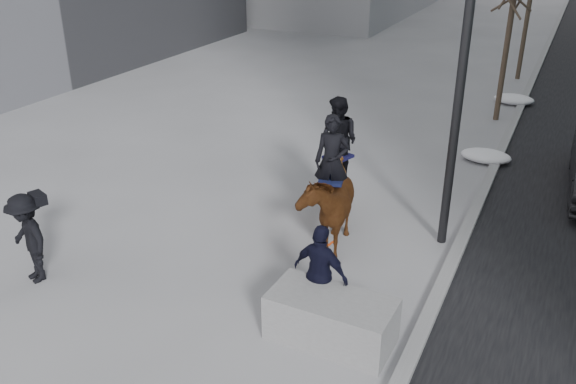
% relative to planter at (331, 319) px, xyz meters
% --- Properties ---
extents(ground, '(120.00, 120.00, 0.00)m').
position_rel_planter_xyz_m(ground, '(-1.69, 0.73, -0.40)').
color(ground, gray).
rests_on(ground, ground).
extents(curb, '(0.25, 90.00, 0.12)m').
position_rel_planter_xyz_m(curb, '(1.31, 10.73, -0.34)').
color(curb, gray).
rests_on(curb, ground).
extents(planter, '(2.03, 1.06, 0.80)m').
position_rel_planter_xyz_m(planter, '(0.00, 0.00, 0.00)').
color(planter, gray).
rests_on(planter, ground).
extents(tree_near, '(1.20, 1.20, 4.73)m').
position_rel_planter_xyz_m(tree_near, '(0.71, 13.05, 1.97)').
color(tree_near, '#3A2C22').
rests_on(tree_near, ground).
extents(tree_far, '(1.20, 1.20, 4.84)m').
position_rel_planter_xyz_m(tree_far, '(0.71, 19.05, 2.02)').
color(tree_far, '#342A1E').
rests_on(tree_far, ground).
extents(mounted_left, '(1.46, 2.32, 2.77)m').
position_rel_planter_xyz_m(mounted_left, '(-1.22, 2.85, 0.63)').
color(mounted_left, '#45200D').
rests_on(mounted_left, ground).
extents(mounted_right, '(1.88, 2.00, 2.75)m').
position_rel_planter_xyz_m(mounted_right, '(-1.57, 4.14, 0.70)').
color(mounted_right, '#532B10').
rests_on(mounted_right, ground).
extents(feeder, '(1.09, 0.95, 1.75)m').
position_rel_planter_xyz_m(feeder, '(-0.39, 0.48, 0.48)').
color(feeder, black).
rests_on(feeder, ground).
extents(camera_crew, '(1.29, 1.02, 1.75)m').
position_rel_planter_xyz_m(camera_crew, '(-5.70, -0.74, 0.49)').
color(camera_crew, black).
rests_on(camera_crew, ground).
extents(snow_piles, '(1.40, 7.02, 0.36)m').
position_rel_planter_xyz_m(snow_piles, '(1.01, 12.25, -0.22)').
color(snow_piles, silver).
rests_on(snow_piles, ground).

